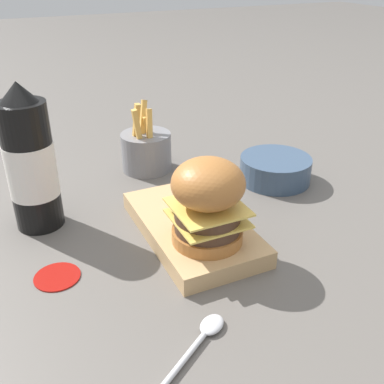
# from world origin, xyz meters

# --- Properties ---
(ground_plane) EXTENTS (6.00, 6.00, 0.00)m
(ground_plane) POSITION_xyz_m (0.00, 0.00, 0.00)
(ground_plane) COLOR #5B5651
(serving_board) EXTENTS (0.26, 0.15, 0.03)m
(serving_board) POSITION_xyz_m (-0.02, 0.07, 0.01)
(serving_board) COLOR tan
(serving_board) RESTS_ON ground_plane
(burger) EXTENTS (0.10, 0.10, 0.13)m
(burger) POSITION_xyz_m (0.04, 0.07, 0.09)
(burger) COLOR #AD6B33
(burger) RESTS_ON serving_board
(ketchup_bottle) EXTENTS (0.08, 0.08, 0.24)m
(ketchup_bottle) POSITION_xyz_m (-0.16, -0.14, 0.11)
(ketchup_bottle) COLOR black
(ketchup_bottle) RESTS_ON ground_plane
(fries_basket) EXTENTS (0.10, 0.10, 0.15)m
(fries_basket) POSITION_xyz_m (-0.29, 0.10, 0.04)
(fries_basket) COLOR slate
(fries_basket) RESTS_ON ground_plane
(side_bowl) EXTENTS (0.14, 0.14, 0.05)m
(side_bowl) POSITION_xyz_m (-0.13, 0.31, 0.03)
(side_bowl) COLOR #384C66
(side_bowl) RESTS_ON ground_plane
(spoon) EXTENTS (0.10, 0.14, 0.01)m
(spoon) POSITION_xyz_m (0.19, -0.02, 0.01)
(spoon) COLOR silver
(spoon) RESTS_ON ground_plane
(ketchup_puddle) EXTENTS (0.06, 0.06, 0.00)m
(ketchup_puddle) POSITION_xyz_m (0.00, -0.14, 0.00)
(ketchup_puddle) COLOR #9E140F
(ketchup_puddle) RESTS_ON ground_plane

